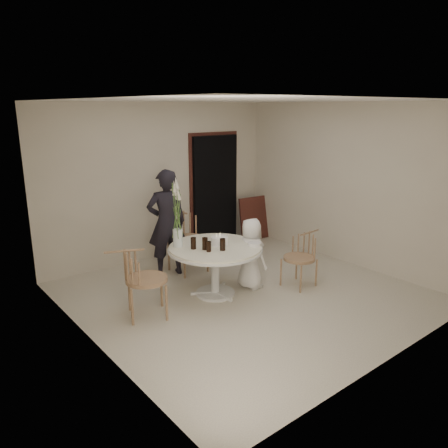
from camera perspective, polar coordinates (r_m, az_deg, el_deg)
ground at (r=6.42m, az=2.76°, el=-9.05°), size 4.50×4.50×0.00m
room_shell at (r=5.94m, az=2.96°, el=5.36°), size 4.50×4.50×4.50m
doorway at (r=8.42m, az=-1.18°, el=4.34°), size 1.00×0.10×2.10m
door_trim at (r=8.44m, az=-1.35°, el=4.78°), size 1.12×0.03×2.22m
table at (r=6.16m, az=-1.16°, el=-3.92°), size 1.33×1.33×0.73m
picture_frame at (r=8.88m, az=3.93°, el=0.76°), size 0.67×0.27×0.86m
chair_far at (r=7.18m, az=-5.40°, el=-0.99°), size 0.57×0.61×0.99m
chair_right at (r=6.67m, az=10.43°, el=-3.49°), size 0.51×0.48×0.81m
chair_left at (r=5.63m, az=-11.45°, el=-6.31°), size 0.67×0.64×0.93m
girl at (r=6.92m, az=-7.49°, el=0.14°), size 0.72×0.58×1.70m
boy at (r=6.43m, az=3.56°, el=-3.89°), size 0.37×0.54×1.06m
birthday_cake at (r=6.16m, az=-0.61°, el=-2.22°), size 0.24×0.24×0.17m
cola_tumbler_a at (r=5.96m, az=-2.50°, el=-2.58°), size 0.09×0.09×0.17m
cola_tumbler_b at (r=5.93m, az=-0.18°, el=-2.69°), size 0.08×0.08×0.16m
cola_tumbler_c at (r=5.88m, az=-2.00°, el=-2.96°), size 0.08×0.08×0.14m
cola_tumbler_d at (r=6.00m, az=-4.02°, el=-2.52°), size 0.08×0.08×0.16m
plate_stack at (r=6.15m, az=3.98°, el=-2.65°), size 0.25×0.25×0.05m
flower_vase at (r=6.04m, az=-6.13°, el=0.80°), size 0.13×0.13×0.99m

